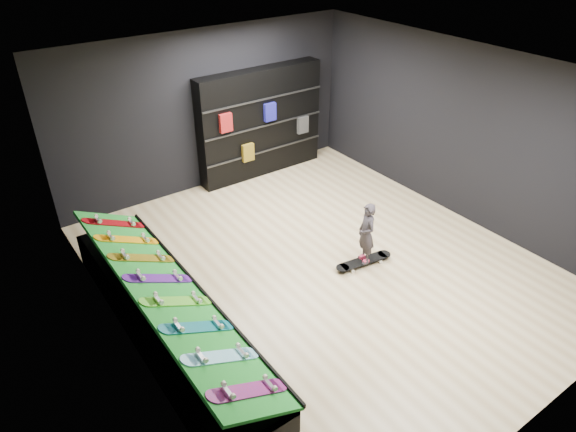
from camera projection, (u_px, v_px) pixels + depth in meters
floor at (322, 266)px, 7.98m from camera, size 6.00×7.00×0.01m
ceiling at (330, 75)px, 6.42m from camera, size 6.00×7.00×0.01m
wall_back at (207, 111)px, 9.63m from camera, size 6.00×0.02×3.00m
wall_front at (563, 323)px, 4.77m from camera, size 6.00×0.02×3.00m
wall_left at (116, 254)px, 5.71m from camera, size 0.02×7.00×3.00m
wall_right at (463, 133)px, 8.69m from camera, size 0.02×7.00×3.00m
display_rack at (168, 321)px, 6.59m from camera, size 0.90×4.50×0.50m
turf_ramp at (167, 292)px, 6.37m from camera, size 0.92×4.50×0.46m
back_shelving at (260, 123)px, 10.25m from camera, size 2.70×0.31×2.16m
floor_skateboard at (364, 262)px, 7.99m from camera, size 1.00×0.36×0.09m
child at (365, 244)px, 7.82m from camera, size 0.22×0.26×0.60m
display_board_0 at (248, 390)px, 5.05m from camera, size 0.93×0.22×0.50m
display_board_1 at (221, 357)px, 5.42m from camera, size 0.93×0.22×0.50m
display_board_2 at (197, 327)px, 5.80m from camera, size 0.93×0.22×0.50m
display_board_3 at (177, 301)px, 6.18m from camera, size 0.93×0.22×0.50m
display_board_4 at (158, 278)px, 6.55m from camera, size 0.93×0.22×0.50m
display_board_5 at (142, 258)px, 6.93m from camera, size 0.93×0.22×0.50m
display_board_6 at (128, 240)px, 7.30m from camera, size 0.93×0.22×0.50m
display_board_7 at (114, 223)px, 7.68m from camera, size 0.93×0.22×0.50m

